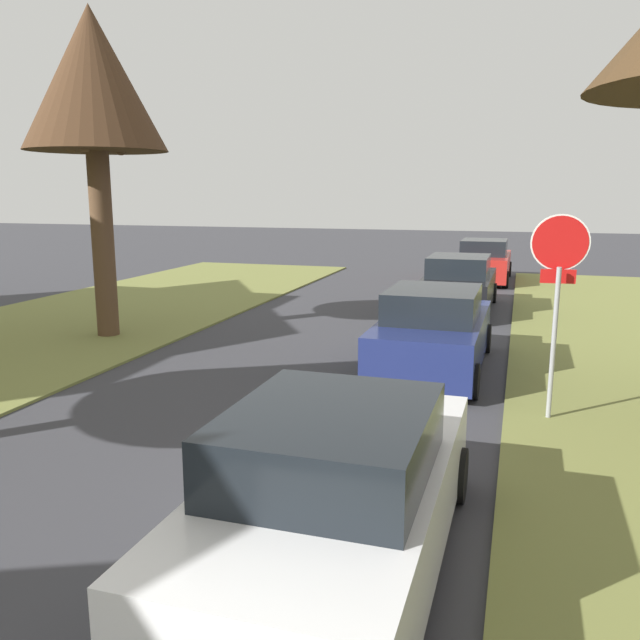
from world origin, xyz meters
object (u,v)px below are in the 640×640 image
(parked_sedan_black, at_px, (459,285))
(parked_sedan_navy, at_px, (433,332))
(stop_sign_far, at_px, (558,273))
(parked_sedan_red, at_px, (484,262))
(parked_sedan_white, at_px, (336,496))
(street_tree_left_mid_b, at_px, (93,84))

(parked_sedan_black, bearing_deg, parked_sedan_navy, -88.86)
(stop_sign_far, distance_m, parked_sedan_red, 15.56)
(parked_sedan_white, xyz_separation_m, parked_sedan_black, (-0.19, 13.46, 0.00))
(parked_sedan_white, xyz_separation_m, parked_sedan_red, (0.13, 20.05, 0.00))
(parked_sedan_black, relative_size, parked_sedan_red, 1.00)
(street_tree_left_mid_b, bearing_deg, parked_sedan_navy, -5.06)
(parked_sedan_white, distance_m, parked_sedan_navy, 6.99)
(parked_sedan_white, distance_m, parked_sedan_red, 20.05)
(street_tree_left_mid_b, distance_m, parked_sedan_red, 15.42)
(parked_sedan_red, bearing_deg, stop_sign_far, -83.29)
(parked_sedan_navy, bearing_deg, parked_sedan_white, -89.47)
(stop_sign_far, height_order, parked_sedan_black, stop_sign_far)
(stop_sign_far, xyz_separation_m, parked_sedan_black, (-2.13, 8.79, -1.47))
(parked_sedan_navy, distance_m, parked_sedan_red, 13.06)
(parked_sedan_navy, xyz_separation_m, parked_sedan_black, (-0.13, 6.47, 0.00))
(parked_sedan_navy, bearing_deg, parked_sedan_red, 89.15)
(stop_sign_far, height_order, street_tree_left_mid_b, street_tree_left_mid_b)
(street_tree_left_mid_b, height_order, parked_sedan_red, street_tree_left_mid_b)
(parked_sedan_black, distance_m, parked_sedan_red, 6.60)
(stop_sign_far, height_order, parked_sedan_white, stop_sign_far)
(parked_sedan_black, bearing_deg, stop_sign_far, -76.36)
(stop_sign_far, bearing_deg, street_tree_left_mid_b, 162.65)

